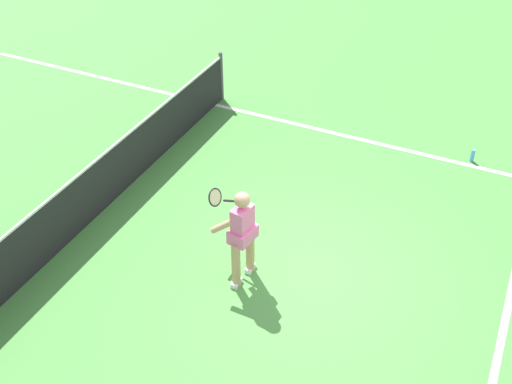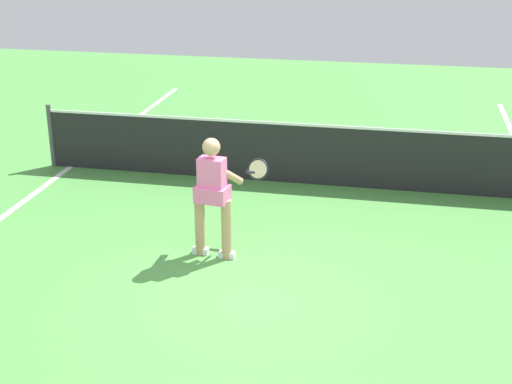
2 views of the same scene
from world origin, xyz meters
The scene contains 3 objects.
ground_plane centered at (0.00, 0.00, 0.00)m, with size 27.99×27.99×0.00m, color #4C9342.
court_net centered at (0.00, 3.81, 0.50)m, with size 8.31×0.08×1.07m.
tennis_player centered at (-0.54, 1.02, 0.85)m, with size 0.86×0.91×1.55m.
Camera 2 is at (1.64, -7.00, 4.07)m, focal length 50.92 mm.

